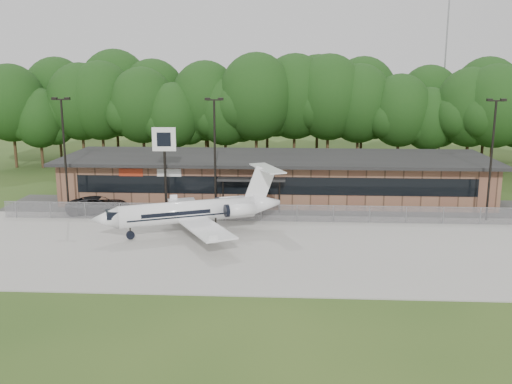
# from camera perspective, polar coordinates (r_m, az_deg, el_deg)

# --- Properties ---
(ground) EXTENTS (160.00, 160.00, 0.00)m
(ground) POSITION_cam_1_polar(r_m,az_deg,el_deg) (33.60, 1.02, -9.83)
(ground) COLOR #254117
(ground) RESTS_ON ground
(apron) EXTENTS (64.00, 18.00, 0.08)m
(apron) POSITION_cam_1_polar(r_m,az_deg,el_deg) (41.10, 1.45, -5.57)
(apron) COLOR #9E9B93
(apron) RESTS_ON ground
(parking_lot) EXTENTS (50.00, 9.00, 0.06)m
(parking_lot) POSITION_cam_1_polar(r_m,az_deg,el_deg) (52.16, 1.83, -1.69)
(parking_lot) COLOR #383835
(parking_lot) RESTS_ON ground
(terminal) EXTENTS (41.00, 11.65, 4.30)m
(terminal) POSITION_cam_1_polar(r_m,az_deg,el_deg) (56.04, 1.96, 1.54)
(terminal) COLOR brown
(terminal) RESTS_ON ground
(fence) EXTENTS (46.00, 0.04, 1.52)m
(fence) POSITION_cam_1_polar(r_m,az_deg,el_deg) (47.62, 1.71, -2.14)
(fence) COLOR gray
(fence) RESTS_ON ground
(treeline) EXTENTS (72.00, 12.00, 15.00)m
(treeline) POSITION_cam_1_polar(r_m,az_deg,el_deg) (73.28, 2.30, 8.29)
(treeline) COLOR black
(treeline) RESTS_ON ground
(radio_mast) EXTENTS (0.20, 0.20, 25.00)m
(radio_mast) POSITION_cam_1_polar(r_m,az_deg,el_deg) (81.80, 18.34, 11.61)
(radio_mast) COLOR gray
(radio_mast) RESTS_ON ground
(light_pole_left) EXTENTS (1.55, 0.30, 10.23)m
(light_pole_left) POSITION_cam_1_polar(r_m,az_deg,el_deg) (51.73, -18.62, 4.26)
(light_pole_left) COLOR black
(light_pole_left) RESTS_ON ground
(light_pole_mid) EXTENTS (1.55, 0.30, 10.23)m
(light_pole_mid) POSITION_cam_1_polar(r_m,az_deg,el_deg) (48.45, -4.14, 4.36)
(light_pole_mid) COLOR black
(light_pole_mid) RESTS_ON ground
(light_pole_right) EXTENTS (1.55, 0.30, 10.23)m
(light_pole_right) POSITION_cam_1_polar(r_m,az_deg,el_deg) (50.94, 22.53, 3.84)
(light_pole_right) COLOR black
(light_pole_right) RESTS_ON ground
(business_jet) EXTENTS (14.67, 13.09, 5.04)m
(business_jet) POSITION_cam_1_polar(r_m,az_deg,el_deg) (44.14, -6.15, -1.99)
(business_jet) COLOR white
(business_jet) RESTS_ON ground
(suv) EXTENTS (5.75, 3.17, 1.53)m
(suv) POSITION_cam_1_polar(r_m,az_deg,el_deg) (52.27, -15.47, -1.29)
(suv) COLOR #2D2D2F
(suv) RESTS_ON ground
(pole_sign) EXTENTS (2.03, 0.36, 7.70)m
(pole_sign) POSITION_cam_1_polar(r_m,az_deg,el_deg) (49.50, -9.15, 4.31)
(pole_sign) COLOR black
(pole_sign) RESTS_ON ground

